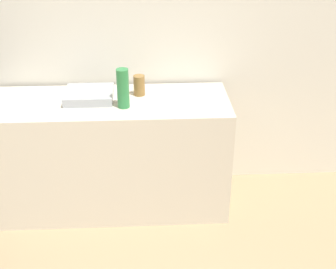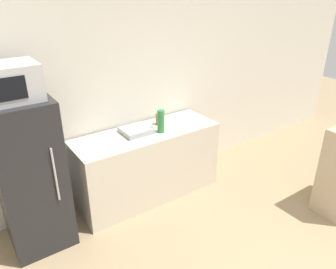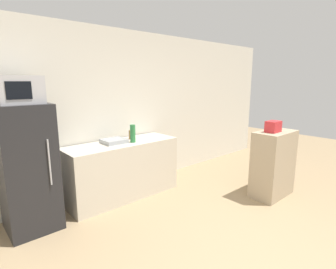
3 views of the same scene
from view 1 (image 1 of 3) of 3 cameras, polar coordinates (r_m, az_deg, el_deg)
name	(u,v)px [view 1 (image 1 of 3)]	position (r m, az deg, el deg)	size (l,w,h in m)	color
wall_back	(121,26)	(3.49, -5.81, 13.02)	(8.00, 0.06, 2.60)	silver
counter	(108,155)	(3.50, -7.31, -2.45)	(1.75, 0.61, 0.87)	beige
sink_basin	(89,95)	(3.35, -9.57, 4.78)	(0.33, 0.30, 0.06)	#9EA3A8
bottle_tall	(123,88)	(3.15, -5.51, 5.61)	(0.08, 0.08, 0.27)	#2D7F42
bottle_short	(139,85)	(3.36, -3.53, 6.00)	(0.08, 0.08, 0.15)	olive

